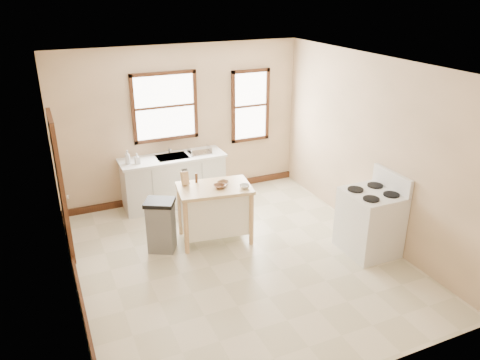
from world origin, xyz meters
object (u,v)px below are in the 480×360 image
object	(u,v)px
pepper_grinder	(196,178)
gas_stove	(371,214)
kitchen_island	(215,213)
knife_block	(185,179)
soap_bottle_b	(137,159)
bowl_a	(220,186)
bowl_c	(245,186)
trash_bin	(161,225)
bowl_b	(223,183)
dish_rack	(200,151)
soap_bottle_a	(127,157)

from	to	relation	value
pepper_grinder	gas_stove	world-z (taller)	gas_stove
kitchen_island	knife_block	xyz separation A→B (m)	(-0.38, 0.25, 0.55)
pepper_grinder	soap_bottle_b	bearing A→B (deg)	120.16
soap_bottle_b	bowl_a	xyz separation A→B (m)	(0.92, -1.47, -0.09)
soap_bottle_b	kitchen_island	distance (m)	1.73
kitchen_island	pepper_grinder	size ratio (longest dim) A/B	7.35
bowl_c	trash_bin	xyz separation A→B (m)	(-1.25, 0.26, -0.52)
gas_stove	knife_block	bearing A→B (deg)	147.24
soap_bottle_b	trash_bin	bearing A→B (deg)	-97.77
bowl_a	bowl_b	xyz separation A→B (m)	(0.10, 0.11, -0.00)
pepper_grinder	bowl_a	xyz separation A→B (m)	(0.25, -0.33, -0.05)
dish_rack	bowl_b	distance (m)	1.42
kitchen_island	bowl_a	world-z (taller)	bowl_a
bowl_c	soap_bottle_b	bearing A→B (deg)	127.54
kitchen_island	bowl_a	distance (m)	0.48
soap_bottle_b	pepper_grinder	distance (m)	1.32
gas_stove	soap_bottle_b	bearing A→B (deg)	136.67
bowl_a	bowl_c	bearing A→B (deg)	-25.23
kitchen_island	soap_bottle_b	bearing A→B (deg)	130.01
dish_rack	kitchen_island	size ratio (longest dim) A/B	0.36
pepper_grinder	gas_stove	size ratio (longest dim) A/B	0.12
gas_stove	dish_rack	bearing A→B (deg)	121.87
dish_rack	gas_stove	bearing A→B (deg)	-49.56
kitchen_island	gas_stove	xyz separation A→B (m)	(1.97, -1.26, 0.16)
soap_bottle_a	bowl_a	distance (m)	1.87
bowl_b	trash_bin	size ratio (longest dim) A/B	0.20
bowl_a	bowl_b	size ratio (longest dim) A/B	1.14
soap_bottle_a	gas_stove	world-z (taller)	gas_stove
bowl_a	gas_stove	xyz separation A→B (m)	(1.90, -1.19, -0.31)
soap_bottle_b	knife_block	distance (m)	1.24
pepper_grinder	bowl_c	distance (m)	0.77
knife_block	trash_bin	world-z (taller)	knife_block
dish_rack	bowl_b	xyz separation A→B (m)	(-0.12, -1.41, -0.05)
soap_bottle_a	bowl_a	size ratio (longest dim) A/B	1.25
pepper_grinder	bowl_b	world-z (taller)	pepper_grinder
bowl_b	trash_bin	bearing A→B (deg)	-179.34
dish_rack	bowl_c	world-z (taller)	dish_rack
soap_bottle_b	bowl_a	size ratio (longest dim) A/B	0.96
trash_bin	bowl_a	bearing A→B (deg)	22.06
dish_rack	soap_bottle_b	bearing A→B (deg)	-168.72
bowl_c	bowl_a	bearing A→B (deg)	154.77
gas_stove	pepper_grinder	bearing A→B (deg)	144.81
knife_block	bowl_b	xyz separation A→B (m)	(0.54, -0.21, -0.08)
trash_bin	gas_stove	size ratio (longest dim) A/B	0.67
bowl_c	gas_stove	world-z (taller)	gas_stove
kitchen_island	bowl_b	distance (m)	0.50
dish_rack	knife_block	distance (m)	1.37
bowl_a	trash_bin	distance (m)	1.05
soap_bottle_b	bowl_b	bearing A→B (deg)	-61.13
gas_stove	bowl_b	bearing A→B (deg)	144.23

